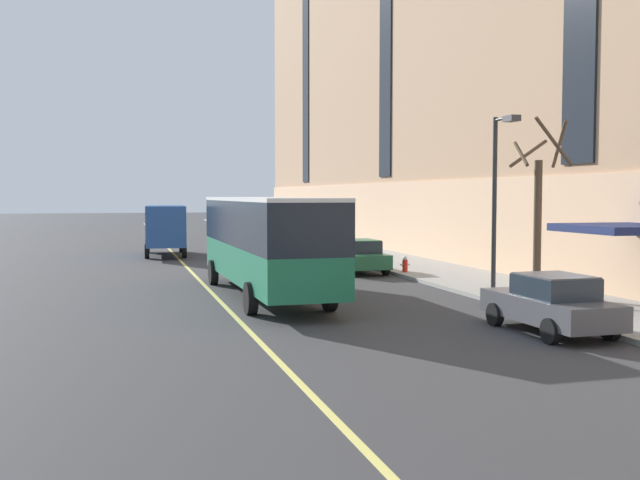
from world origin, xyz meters
TOP-DOWN VIEW (x-y plane):
  - ground_plane at (0.00, 0.00)m, footprint 260.00×260.00m
  - sidewalk at (9.28, 3.00)m, footprint 4.57×160.00m
  - city_bus at (0.02, 1.57)m, footprint 2.95×12.37m
  - parked_car_navy_0 at (5.88, 32.92)m, footprint 2.00×4.29m
  - parked_car_darkgray_1 at (5.92, -7.20)m, footprint 1.99×4.35m
  - parked_car_green_2 at (5.78, 22.95)m, footprint 2.01×4.78m
  - parked_car_green_3 at (5.76, 8.60)m, footprint 2.01×4.52m
  - box_truck at (-2.29, 20.54)m, footprint 2.59×7.45m
  - street_tree_mid_block at (9.07, -1.39)m, footprint 1.74×1.71m
  - street_lamp at (7.59, -1.23)m, footprint 0.36×1.48m
  - fire_hydrant at (7.49, 7.02)m, footprint 0.42×0.24m
  - lane_centerline at (-1.68, 3.00)m, footprint 0.16×140.00m

SIDE VIEW (x-z plane):
  - ground_plane at x=0.00m, z-range 0.00..0.00m
  - lane_centerline at x=-1.68m, z-range 0.00..0.01m
  - sidewalk at x=9.28m, z-range 0.00..0.15m
  - fire_hydrant at x=7.49m, z-range 0.13..0.85m
  - parked_car_darkgray_1 at x=5.92m, z-range 0.00..1.56m
  - parked_car_navy_0 at x=5.88m, z-range 0.00..1.56m
  - parked_car_green_3 at x=5.76m, z-range 0.00..1.56m
  - parked_car_green_2 at x=5.78m, z-range 0.00..1.56m
  - box_truck at x=-2.29m, z-range 0.22..3.22m
  - city_bus at x=0.02m, z-range 0.29..3.83m
  - street_tree_mid_block at x=9.07m, z-range 0.12..6.20m
  - street_lamp at x=7.59m, z-range 0.90..7.05m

